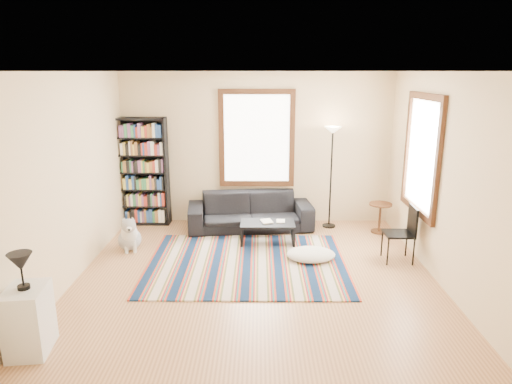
{
  "coord_description": "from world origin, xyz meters",
  "views": [
    {
      "loc": [
        0.04,
        -5.91,
        2.8
      ],
      "look_at": [
        0.0,
        0.5,
        1.1
      ],
      "focal_mm": 32.0,
      "sensor_mm": 36.0,
      "label": 1
    }
  ],
  "objects_px": {
    "white_cabinet": "(29,320)",
    "coffee_table": "(267,233)",
    "bookshelf": "(144,172)",
    "folding_chair": "(398,234)",
    "sofa": "(250,211)",
    "floor_lamp": "(331,178)",
    "side_table": "(380,218)",
    "dog": "(129,233)",
    "floor_cushion": "(311,254)"
  },
  "relations": [
    {
      "from": "white_cabinet",
      "to": "coffee_table",
      "type": "bearing_deg",
      "value": 44.54
    },
    {
      "from": "bookshelf",
      "to": "folding_chair",
      "type": "distance_m",
      "value": 4.62
    },
    {
      "from": "sofa",
      "to": "coffee_table",
      "type": "relative_size",
      "value": 2.49
    },
    {
      "from": "floor_lamp",
      "to": "side_table",
      "type": "bearing_deg",
      "value": -19.96
    },
    {
      "from": "floor_lamp",
      "to": "white_cabinet",
      "type": "bearing_deg",
      "value": -132.84
    },
    {
      "from": "folding_chair",
      "to": "dog",
      "type": "xyz_separation_m",
      "value": [
        -4.2,
        0.42,
        -0.14
      ]
    },
    {
      "from": "floor_lamp",
      "to": "white_cabinet",
      "type": "xyz_separation_m",
      "value": [
        -3.65,
        -3.93,
        -0.58
      ]
    },
    {
      "from": "coffee_table",
      "to": "side_table",
      "type": "distance_m",
      "value": 2.08
    },
    {
      "from": "folding_chair",
      "to": "white_cabinet",
      "type": "distance_m",
      "value": 5.04
    },
    {
      "from": "floor_cushion",
      "to": "side_table",
      "type": "distance_m",
      "value": 1.86
    },
    {
      "from": "dog",
      "to": "folding_chair",
      "type": "bearing_deg",
      "value": -22.67
    },
    {
      "from": "floor_lamp",
      "to": "dog",
      "type": "xyz_separation_m",
      "value": [
        -3.4,
        -1.15,
        -0.64
      ]
    },
    {
      "from": "white_cabinet",
      "to": "dog",
      "type": "bearing_deg",
      "value": 78.18
    },
    {
      "from": "folding_chair",
      "to": "floor_cushion",
      "type": "bearing_deg",
      "value": -179.27
    },
    {
      "from": "sofa",
      "to": "bookshelf",
      "type": "xyz_separation_m",
      "value": [
        -1.97,
        0.27,
        0.67
      ]
    },
    {
      "from": "sofa",
      "to": "bookshelf",
      "type": "relative_size",
      "value": 1.12
    },
    {
      "from": "floor_lamp",
      "to": "folding_chair",
      "type": "relative_size",
      "value": 2.16
    },
    {
      "from": "folding_chair",
      "to": "white_cabinet",
      "type": "relative_size",
      "value": 1.23
    },
    {
      "from": "bookshelf",
      "to": "folding_chair",
      "type": "height_order",
      "value": "bookshelf"
    },
    {
      "from": "bookshelf",
      "to": "white_cabinet",
      "type": "bearing_deg",
      "value": -92.87
    },
    {
      "from": "floor_cushion",
      "to": "side_table",
      "type": "height_order",
      "value": "side_table"
    },
    {
      "from": "side_table",
      "to": "floor_lamp",
      "type": "bearing_deg",
      "value": 160.04
    },
    {
      "from": "bookshelf",
      "to": "coffee_table",
      "type": "relative_size",
      "value": 2.22
    },
    {
      "from": "bookshelf",
      "to": "floor_cushion",
      "type": "height_order",
      "value": "bookshelf"
    },
    {
      "from": "sofa",
      "to": "coffee_table",
      "type": "xyz_separation_m",
      "value": [
        0.31,
        -0.74,
        -0.15
      ]
    },
    {
      "from": "white_cabinet",
      "to": "side_table",
      "type": "bearing_deg",
      "value": 32.19
    },
    {
      "from": "floor_lamp",
      "to": "white_cabinet",
      "type": "distance_m",
      "value": 5.4
    },
    {
      "from": "dog",
      "to": "floor_cushion",
      "type": "bearing_deg",
      "value": -25.25
    },
    {
      "from": "white_cabinet",
      "to": "floor_lamp",
      "type": "bearing_deg",
      "value": 40.51
    },
    {
      "from": "folding_chair",
      "to": "white_cabinet",
      "type": "xyz_separation_m",
      "value": [
        -4.45,
        -2.36,
        -0.08
      ]
    },
    {
      "from": "bookshelf",
      "to": "floor_cushion",
      "type": "xyz_separation_m",
      "value": [
        2.93,
        -1.74,
        -0.91
      ]
    },
    {
      "from": "sofa",
      "to": "white_cabinet",
      "type": "bearing_deg",
      "value": -126.28
    },
    {
      "from": "dog",
      "to": "sofa",
      "type": "bearing_deg",
      "value": 11.59
    },
    {
      "from": "floor_cushion",
      "to": "bookshelf",
      "type": "bearing_deg",
      "value": 149.33
    },
    {
      "from": "bookshelf",
      "to": "floor_lamp",
      "type": "xyz_separation_m",
      "value": [
        3.44,
        -0.17,
        -0.07
      ]
    },
    {
      "from": "bookshelf",
      "to": "white_cabinet",
      "type": "distance_m",
      "value": 4.16
    },
    {
      "from": "sofa",
      "to": "white_cabinet",
      "type": "xyz_separation_m",
      "value": [
        -2.18,
        -3.83,
        0.02
      ]
    },
    {
      "from": "floor_lamp",
      "to": "white_cabinet",
      "type": "height_order",
      "value": "floor_lamp"
    },
    {
      "from": "coffee_table",
      "to": "bookshelf",
      "type": "bearing_deg",
      "value": 156.1
    },
    {
      "from": "coffee_table",
      "to": "white_cabinet",
      "type": "xyz_separation_m",
      "value": [
        -2.49,
        -3.09,
        0.17
      ]
    },
    {
      "from": "floor_cushion",
      "to": "folding_chair",
      "type": "xyz_separation_m",
      "value": [
        1.31,
        -0.0,
        0.34
      ]
    },
    {
      "from": "white_cabinet",
      "to": "folding_chair",
      "type": "bearing_deg",
      "value": 21.32
    },
    {
      "from": "bookshelf",
      "to": "side_table",
      "type": "xyz_separation_m",
      "value": [
        4.29,
        -0.48,
        -0.73
      ]
    },
    {
      "from": "side_table",
      "to": "folding_chair",
      "type": "relative_size",
      "value": 0.63
    },
    {
      "from": "floor_cushion",
      "to": "white_cabinet",
      "type": "relative_size",
      "value": 1.06
    },
    {
      "from": "coffee_table",
      "to": "side_table",
      "type": "relative_size",
      "value": 1.67
    },
    {
      "from": "white_cabinet",
      "to": "bookshelf",
      "type": "bearing_deg",
      "value": 80.47
    },
    {
      "from": "folding_chair",
      "to": "sofa",
      "type": "bearing_deg",
      "value": 147.82
    },
    {
      "from": "floor_cushion",
      "to": "floor_lamp",
      "type": "bearing_deg",
      "value": 72.09
    },
    {
      "from": "floor_cushion",
      "to": "dog",
      "type": "bearing_deg",
      "value": 171.67
    }
  ]
}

